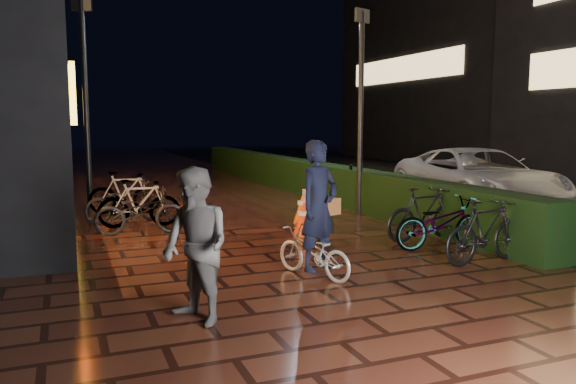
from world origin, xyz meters
name	(u,v)px	position (x,y,z in m)	size (l,w,h in m)	color
ground	(308,258)	(0.00, 0.00, 0.00)	(80.00, 80.00, 0.00)	#381911
asphalt_road	(512,194)	(9.00, 5.00, 0.00)	(11.00, 60.00, 0.01)	black
hedge	(301,176)	(3.30, 8.00, 0.50)	(0.70, 20.00, 1.00)	black
bystander_person	(196,246)	(-2.33, -2.25, 0.86)	(0.84, 0.65, 1.72)	#565659
van	(477,178)	(6.13, 3.23, 0.77)	(2.53, 5.48, 1.52)	silver
lamp_post_hedge	(361,103)	(2.94, 3.60, 2.63)	(0.45, 0.23, 4.79)	black
lamp_post_sf	(85,94)	(-3.03, 7.08, 2.90)	(0.49, 0.26, 5.28)	black
cyclist	(316,227)	(-0.36, -1.09, 0.72)	(0.96, 1.44, 1.95)	silver
traffic_barrier	(304,211)	(0.95, 2.34, 0.37)	(1.05, 1.79, 0.74)	#EE370C
cart_assembly	(359,185)	(3.38, 4.44, 0.59)	(0.80, 0.68, 1.15)	black
parked_bikes_storefront	(132,202)	(-2.29, 4.19, 0.48)	(1.97, 3.48, 1.01)	black
parked_bikes_hedge	(448,222)	(2.46, -0.37, 0.49)	(1.89, 2.43, 1.01)	black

